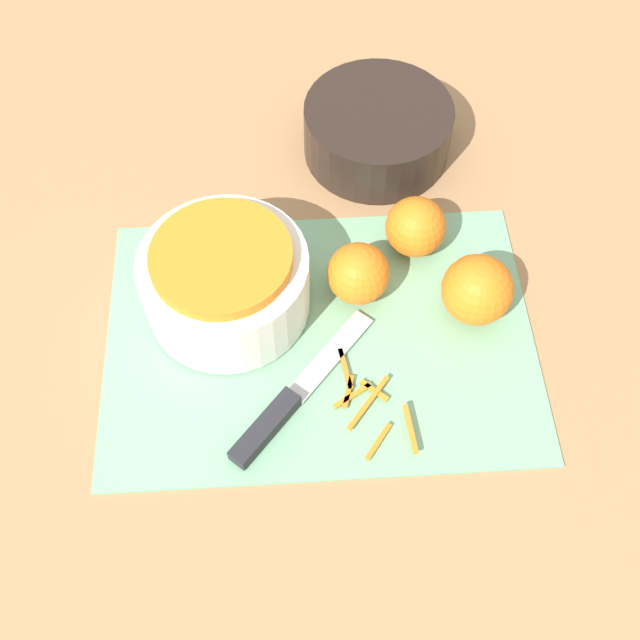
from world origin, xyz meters
The scene contains 9 objects.
ground_plane centered at (0.00, 0.00, 0.00)m, with size 4.00×4.00×0.00m, color #9E754C.
cutting_board centered at (0.00, 0.00, 0.00)m, with size 0.45×0.32×0.01m.
bowl_speckled centered at (-0.10, 0.05, 0.05)m, with size 0.18×0.18×0.09m.
bowl_dark centered at (0.09, 0.27, 0.03)m, with size 0.18×0.18×0.07m.
knife centered at (-0.04, -0.09, 0.01)m, with size 0.15×0.17×0.02m.
orange_left centered at (0.04, 0.05, 0.04)m, with size 0.07×0.07×0.07m.
orange_right centered at (0.17, 0.02, 0.04)m, with size 0.08×0.08×0.08m.
orange_back centered at (0.11, 0.11, 0.04)m, with size 0.07×0.07×0.07m.
peel_pile centered at (0.04, -0.08, 0.01)m, with size 0.08×0.12×0.01m.
Camera 1 is at (-0.02, -0.40, 0.69)m, focal length 42.00 mm.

